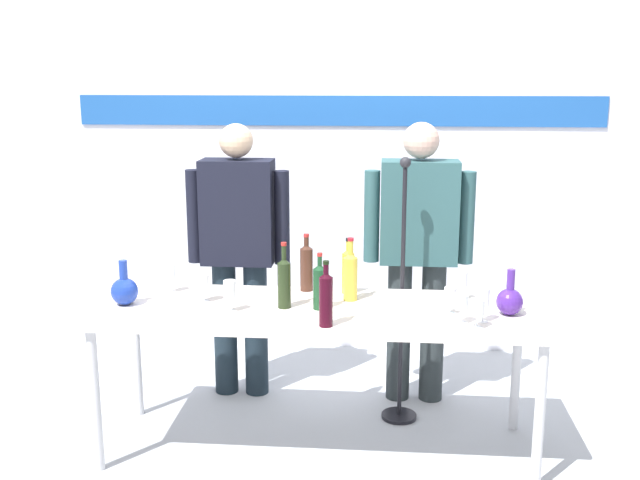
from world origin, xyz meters
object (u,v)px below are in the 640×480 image
(wine_bottle_3, at_px, (320,285))
(wine_bottle_4, at_px, (350,274))
(wine_glass_left_2, at_px, (203,282))
(wine_glass_right_3, at_px, (477,308))
(wine_glass_right_4, at_px, (462,303))
(wine_bottle_2, at_px, (348,270))
(presenter_right, at_px, (418,245))
(display_table, at_px, (317,318))
(wine_glass_left_1, at_px, (169,272))
(wine_glass_right_2, at_px, (462,279))
(decanter_blue_right, at_px, (510,300))
(microphone_stand, at_px, (401,335))
(wine_glass_right_1, at_px, (483,298))
(wine_bottle_1, at_px, (326,298))
(wine_bottle_0, at_px, (306,266))
(wine_bottle_5, at_px, (284,281))
(wine_glass_right_0, at_px, (450,295))
(decanter_blue_left, at_px, (124,290))
(presenter_left, at_px, (239,244))
(wine_glass_left_0, at_px, (230,289))

(wine_bottle_3, xyz_separation_m, wine_bottle_4, (0.14, 0.16, 0.01))
(wine_glass_left_2, xyz_separation_m, wine_glass_right_3, (1.35, -0.29, -0.01))
(wine_bottle_3, bearing_deg, wine_glass_right_4, -12.98)
(wine_bottle_2, bearing_deg, presenter_right, 46.18)
(display_table, bearing_deg, wine_bottle_3, -60.39)
(wine_glass_left_1, xyz_separation_m, wine_glass_right_2, (1.54, -0.02, 0.00))
(decanter_blue_right, relative_size, microphone_stand, 0.15)
(microphone_stand, bearing_deg, wine_glass_right_1, -55.94)
(display_table, bearing_deg, wine_glass_right_4, -14.60)
(wine_bottle_1, distance_m, wine_bottle_4, 0.42)
(wine_glass_left_2, xyz_separation_m, microphone_stand, (1.02, 0.34, -0.38))
(wine_bottle_2, bearing_deg, decanter_blue_right, -20.36)
(microphone_stand, bearing_deg, wine_glass_left_2, -161.76)
(wine_bottle_0, bearing_deg, microphone_stand, 10.52)
(wine_glass_left_1, distance_m, wine_glass_right_1, 1.65)
(display_table, height_order, wine_bottle_3, wine_bottle_3)
(wine_bottle_3, distance_m, wine_glass_right_2, 0.74)
(wine_bottle_2, relative_size, wine_bottle_5, 0.90)
(presenter_right, relative_size, wine_glass_right_2, 10.67)
(wine_bottle_4, distance_m, wine_bottle_5, 0.36)
(wine_glass_right_0, xyz_separation_m, wine_glass_right_4, (0.04, -0.14, 0.01))
(wine_bottle_3, bearing_deg, decanter_blue_left, -179.24)
(wine_bottle_1, height_order, wine_bottle_5, wine_bottle_5)
(display_table, bearing_deg, presenter_left, 128.52)
(decanter_blue_right, relative_size, wine_glass_left_2, 1.56)
(presenter_right, distance_m, wine_bottle_0, 0.72)
(decanter_blue_left, distance_m, wine_glass_left_2, 0.40)
(presenter_right, bearing_deg, wine_glass_right_4, -78.74)
(wine_bottle_4, bearing_deg, wine_glass_left_0, -157.91)
(wine_bottle_3, xyz_separation_m, wine_glass_right_4, (0.68, -0.16, -0.02))
(wine_bottle_4, bearing_deg, wine_glass_left_2, -173.30)
(wine_bottle_4, relative_size, wine_glass_right_4, 2.37)
(wine_glass_right_1, height_order, wine_glass_right_2, wine_glass_right_1)
(presenter_right, bearing_deg, decanter_blue_left, -155.10)
(wine_bottle_0, relative_size, wine_bottle_3, 1.09)
(wine_glass_left_1, height_order, microphone_stand, microphone_stand)
(wine_glass_left_0, bearing_deg, wine_bottle_2, 32.53)
(decanter_blue_right, xyz_separation_m, wine_glass_right_3, (-0.18, -0.21, 0.02))
(wine_glass_left_2, relative_size, microphone_stand, 0.10)
(display_table, xyz_separation_m, wine_bottle_4, (0.16, 0.14, 0.20))
(wine_glass_right_4, bearing_deg, wine_bottle_2, 141.51)
(decanter_blue_left, bearing_deg, wine_glass_right_1, -3.76)
(presenter_left, relative_size, wine_bottle_0, 5.24)
(wine_bottle_0, height_order, wine_glass_right_1, wine_bottle_0)
(wine_bottle_2, bearing_deg, microphone_stand, 23.32)
(decanter_blue_left, height_order, wine_bottle_5, wine_bottle_5)
(decanter_blue_right, xyz_separation_m, wine_bottle_4, (-0.78, 0.17, 0.06))
(wine_bottle_5, distance_m, wine_glass_left_2, 0.43)
(wine_bottle_2, xyz_separation_m, wine_glass_right_4, (0.55, -0.44, -0.03))
(presenter_right, height_order, wine_bottle_2, presenter_right)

